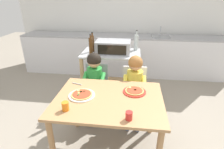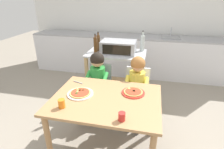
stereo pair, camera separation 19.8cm
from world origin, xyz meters
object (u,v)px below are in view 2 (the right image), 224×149
toaster_oven (119,47)px  child_in_yellow_shirt (136,83)px  bottle_slim_sauce (96,47)px  pizza_plate_red_rimmed (133,92)px  drinking_cup_red (122,117)px  bottle_brown_beer (98,43)px  bottle_tall_green_wine (142,43)px  dining_table (106,106)px  kitchen_island_cart (116,69)px  serving_spoon (78,82)px  pizza_plate_white (80,93)px  dining_chair_left (99,86)px  drinking_cup_orange (62,104)px  dining_chair_right (137,91)px  child_in_green_shirt (97,78)px

toaster_oven → child_in_yellow_shirt: size_ratio=0.54×
bottle_slim_sauce → pizza_plate_red_rimmed: size_ratio=1.31×
child_in_yellow_shirt → drinking_cup_red: bearing=-92.8°
bottle_brown_beer → bottle_tall_green_wine: bearing=12.9°
dining_table → drinking_cup_red: 0.44m
kitchen_island_cart → drinking_cup_red: kitchen_island_cart is taller
drinking_cup_red → kitchen_island_cart: bearing=103.3°
pizza_plate_red_rimmed → serving_spoon: pizza_plate_red_rimmed is taller
bottle_brown_beer → pizza_plate_white: (0.13, -1.20, -0.27)m
kitchen_island_cart → child_in_yellow_shirt: 0.72m
drinking_cup_red → bottle_slim_sauce: bearing=116.5°
toaster_oven → pizza_plate_white: toaster_oven is taller
bottle_slim_sauce → dining_table: bearing=-66.8°
bottle_brown_beer → dining_chair_left: size_ratio=0.40×
dining_chair_left → toaster_oven: bearing=62.4°
child_in_yellow_shirt → bottle_tall_green_wine: bearing=90.0°
pizza_plate_white → drinking_cup_orange: bearing=-106.3°
bottle_tall_green_wine → bottle_brown_beer: bearing=-167.1°
kitchen_island_cart → toaster_oven: (0.04, -0.01, 0.40)m
drinking_cup_orange → dining_chair_right: bearing=55.8°
serving_spoon → toaster_oven: bearing=68.3°
bottle_brown_beer → dining_chair_left: bearing=-73.6°
drinking_cup_orange → serving_spoon: 0.56m
dining_table → toaster_oven: bearing=94.3°
bottle_tall_green_wine → serving_spoon: bottle_tall_green_wine is taller
bottle_tall_green_wine → drinking_cup_orange: bottle_tall_green_wine is taller
bottle_brown_beer → dining_chair_left: 0.73m
bottle_brown_beer → bottle_tall_green_wine: bottle_tall_green_wine is taller
bottle_brown_beer → child_in_yellow_shirt: 1.01m
bottle_slim_sauce → dining_chair_left: 0.61m
bottle_brown_beer → serving_spoon: size_ratio=2.31×
bottle_slim_sauce → kitchen_island_cart: bearing=39.3°
dining_chair_right → serving_spoon: (-0.72, -0.43, 0.28)m
bottle_tall_green_wine → drinking_cup_red: (-0.05, -1.71, -0.24)m
child_in_green_shirt → child_in_yellow_shirt: child_in_green_shirt is taller
bottle_brown_beer → child_in_green_shirt: size_ratio=0.32×
dining_chair_left → child_in_yellow_shirt: (0.58, -0.16, 0.19)m
drinking_cup_red → serving_spoon: bearing=137.6°
toaster_oven → kitchen_island_cart: bearing=165.6°
kitchen_island_cart → dining_table: (0.12, -1.18, 0.05)m
bottle_slim_sauce → pizza_plate_red_rimmed: 1.08m
bottle_brown_beer → bottle_slim_sauce: bottle_slim_sauce is taller
dining_chair_left → pizza_plate_red_rimmed: bearing=-45.1°
bottle_brown_beer → dining_chair_left: bottle_brown_beer is taller
child_in_green_shirt → pizza_plate_red_rimmed: 0.76m
child_in_yellow_shirt → serving_spoon: size_ratio=7.28×
dining_table → child_in_green_shirt: size_ratio=1.16×
toaster_oven → serving_spoon: 0.99m
dining_table → pizza_plate_red_rimmed: 0.35m
bottle_slim_sauce → pizza_plate_white: 0.98m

